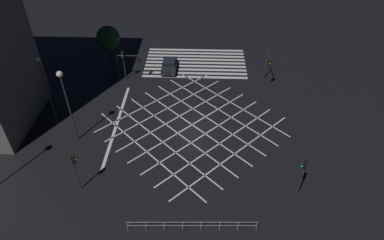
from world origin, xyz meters
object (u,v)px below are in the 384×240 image
at_px(traffic_light_sw_cross, 268,62).
at_px(street_lamp_far, 64,90).
at_px(traffic_light_se_cross, 123,60).
at_px(traffic_light_ne_main, 75,165).
at_px(street_lamp_east, 45,82).
at_px(waiting_car, 169,65).
at_px(traffic_light_nw_main, 303,170).
at_px(traffic_light_se_main, 130,61).
at_px(street_tree_near, 108,38).

distance_m(traffic_light_sw_cross, street_lamp_far, 22.76).
distance_m(traffic_light_se_cross, traffic_light_ne_main, 17.29).
height_order(street_lamp_east, waiting_car, street_lamp_east).
xyz_separation_m(traffic_light_se_cross, traffic_light_nw_main, (-17.48, 17.43, 0.35)).
height_order(traffic_light_se_main, waiting_car, traffic_light_se_main).
height_order(street_lamp_far, waiting_car, street_lamp_far).
bearing_deg(traffic_light_nw_main, street_tree_near, -47.48).
xyz_separation_m(traffic_light_sw_cross, street_lamp_east, (22.90, 8.01, 1.94)).
height_order(traffic_light_ne_main, traffic_light_nw_main, traffic_light_nw_main).
distance_m(traffic_light_se_main, street_lamp_far, 12.20).
bearing_deg(waiting_car, traffic_light_nw_main, 31.36).
bearing_deg(street_lamp_far, traffic_light_se_main, -107.76).
bearing_deg(street_tree_near, street_lamp_east, 77.39).
height_order(traffic_light_se_cross, traffic_light_nw_main, traffic_light_nw_main).
distance_m(traffic_light_se_main, traffic_light_nw_main, 24.22).
relative_size(traffic_light_ne_main, street_tree_near, 0.84).
distance_m(traffic_light_ne_main, street_lamp_east, 10.51).
distance_m(traffic_light_se_main, waiting_car, 5.45).
bearing_deg(traffic_light_se_cross, traffic_light_nw_main, 45.08).
bearing_deg(street_lamp_far, traffic_light_ne_main, 109.68).
height_order(traffic_light_se_cross, waiting_car, traffic_light_se_cross).
distance_m(traffic_light_sw_cross, traffic_light_nw_main, 17.05).
xyz_separation_m(traffic_light_se_main, street_tree_near, (3.64, -4.58, 0.78)).
height_order(street_lamp_far, street_tree_near, street_lamp_far).
bearing_deg(street_lamp_east, traffic_light_se_main, -127.63).
xyz_separation_m(street_lamp_far, street_tree_near, (0.06, -15.76, -2.52)).
bearing_deg(traffic_light_se_main, traffic_light_se_cross, -170.60).
relative_size(traffic_light_ne_main, street_lamp_far, 0.52).
relative_size(street_lamp_east, street_tree_near, 1.57).
bearing_deg(waiting_car, street_lamp_far, -30.01).
height_order(traffic_light_nw_main, street_lamp_far, street_lamp_far).
distance_m(traffic_light_se_cross, traffic_light_sw_cross, 17.15).
xyz_separation_m(traffic_light_sw_cross, street_lamp_far, (19.91, 10.66, 2.84)).
relative_size(traffic_light_se_main, waiting_car, 0.84).
xyz_separation_m(traffic_light_se_cross, street_lamp_east, (5.76, 8.39, 2.15)).
bearing_deg(traffic_light_se_cross, street_tree_near, -149.09).
bearing_deg(traffic_light_ne_main, street_lamp_east, 120.44).
bearing_deg(traffic_light_se_main, traffic_light_sw_cross, -1.81).
bearing_deg(traffic_light_se_cross, traffic_light_sw_cross, 88.73).
bearing_deg(traffic_light_nw_main, street_lamp_east, -21.25).
xyz_separation_m(traffic_light_nw_main, waiting_car, (12.29, -20.16, -2.54)).
distance_m(street_lamp_east, waiting_car, 16.20).
distance_m(traffic_light_nw_main, street_tree_near, 30.05).
bearing_deg(traffic_light_sw_cross, street_lamp_far, -61.83).
relative_size(traffic_light_ne_main, street_lamp_east, 0.53).
distance_m(traffic_light_se_main, street_lamp_east, 11.03).
height_order(traffic_light_se_main, traffic_light_sw_cross, traffic_light_sw_cross).
bearing_deg(street_lamp_far, waiting_car, -120.01).
bearing_deg(traffic_light_se_cross, street_lamp_far, -14.05).
height_order(traffic_light_se_cross, street_lamp_far, street_lamp_far).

